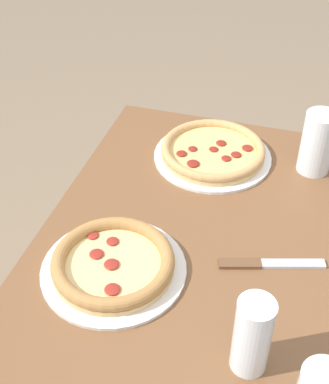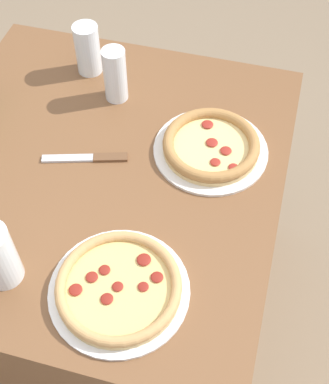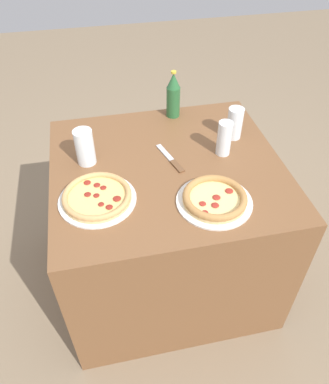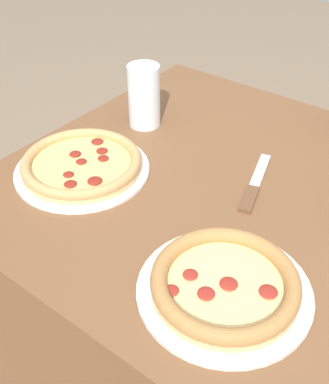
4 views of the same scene
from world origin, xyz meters
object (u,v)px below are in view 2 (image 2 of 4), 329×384
pizza_veggie (211,146)px  pizza_margherita (119,287)px  glass_cola (88,51)px  knife (89,158)px  glass_mango_juice (115,77)px

pizza_veggie → pizza_margherita: 0.45m
glass_cola → knife: glass_cola is taller
pizza_veggie → glass_mango_juice: (0.13, 0.29, 0.05)m
glass_mango_juice → pizza_veggie: bearing=-114.1°
pizza_margherita → glass_cola: 0.72m
pizza_margherita → glass_cola: bearing=24.6°
pizza_veggie → pizza_margherita: bearing=166.5°
knife → glass_mango_juice: bearing=0.5°
glass_cola → glass_mango_juice: size_ratio=0.95×
pizza_margherita → glass_cola: size_ratio=2.03×
pizza_margherita → glass_mango_juice: 0.60m
pizza_margherita → knife: size_ratio=1.40×
glass_cola → pizza_margherita: bearing=-155.4°
pizza_margherita → knife: bearing=29.5°
pizza_veggie → glass_mango_juice: glass_mango_juice is taller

